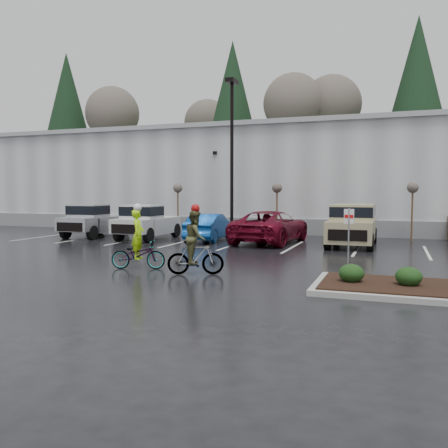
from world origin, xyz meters
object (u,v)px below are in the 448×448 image
(pickup_white, at_px, (150,222))
(car_red, at_px, (270,227))
(sapling_west, at_px, (178,191))
(sapling_east, at_px, (413,191))
(cyclist_olive, at_px, (196,249))
(car_blue, at_px, (209,227))
(pickup_silver, at_px, (97,220))
(cyclist_hivis, at_px, (138,249))
(fire_lane_sign, at_px, (349,234))
(suv_tan, at_px, (352,225))
(sapling_mid, at_px, (277,191))
(lamppost, at_px, (232,140))

(pickup_white, relative_size, car_red, 0.86)
(sapling_west, height_order, sapling_east, same)
(sapling_east, xyz_separation_m, car_red, (-7.02, -3.40, -1.89))
(cyclist_olive, bearing_deg, car_blue, -1.34)
(pickup_silver, height_order, pickup_white, same)
(sapling_west, height_order, cyclist_hivis, sapling_west)
(sapling_west, relative_size, car_blue, 0.71)
(fire_lane_sign, bearing_deg, pickup_silver, 149.13)
(sapling_east, height_order, pickup_white, sapling_east)
(sapling_west, relative_size, sapling_east, 1.00)
(sapling_west, distance_m, suv_tan, 11.81)
(car_blue, height_order, car_red, car_red)
(pickup_white, distance_m, suv_tan, 11.13)
(fire_lane_sign, bearing_deg, sapling_mid, 112.49)
(fire_lane_sign, relative_size, pickup_silver, 0.42)
(sapling_east, height_order, car_red, sapling_east)
(suv_tan, bearing_deg, pickup_white, -178.43)
(car_red, bearing_deg, sapling_mid, -76.87)
(pickup_silver, distance_m, cyclist_olive, 14.57)
(sapling_west, distance_m, car_blue, 5.34)
(sapling_mid, relative_size, pickup_silver, 0.62)
(sapling_east, height_order, cyclist_olive, sapling_east)
(sapling_east, xyz_separation_m, fire_lane_sign, (-2.20, -12.80, -1.32))
(fire_lane_sign, xyz_separation_m, cyclist_hivis, (-7.08, -0.38, -0.70))
(pickup_white, xyz_separation_m, cyclist_hivis, (4.69, -9.39, -0.27))
(sapling_west, height_order, car_blue, sapling_west)
(lamppost, distance_m, sapling_west, 5.07)
(sapling_east, relative_size, suv_tan, 0.63)
(car_blue, bearing_deg, cyclist_olive, 105.43)
(pickup_silver, relative_size, pickup_white, 1.00)
(sapling_mid, height_order, pickup_silver, sapling_mid)
(pickup_white, height_order, cyclist_hivis, cyclist_hivis)
(lamppost, relative_size, pickup_white, 1.77)
(sapling_mid, bearing_deg, pickup_white, -149.62)
(pickup_silver, bearing_deg, sapling_west, 44.89)
(sapling_west, xyz_separation_m, pickup_silver, (-3.60, -3.59, -1.75))
(pickup_silver, xyz_separation_m, car_red, (10.58, 0.19, -0.14))
(lamppost, relative_size, sapling_mid, 2.88)
(pickup_silver, bearing_deg, sapling_mid, 19.56)
(lamppost, distance_m, fire_lane_sign, 14.78)
(sapling_mid, bearing_deg, sapling_west, 180.00)
(sapling_mid, relative_size, sapling_east, 1.00)
(lamppost, xyz_separation_m, sapling_west, (-4.00, 1.00, -2.96))
(sapling_mid, xyz_separation_m, car_blue, (-2.95, -3.46, -1.99))
(pickup_white, bearing_deg, sapling_east, 15.19)
(sapling_east, xyz_separation_m, pickup_white, (-13.97, -3.79, -1.75))
(fire_lane_sign, xyz_separation_m, pickup_white, (-11.77, 9.01, -0.43))
(sapling_west, bearing_deg, pickup_white, -89.53)
(car_blue, bearing_deg, cyclist_hivis, 93.15)
(sapling_mid, relative_size, cyclist_hivis, 1.40)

